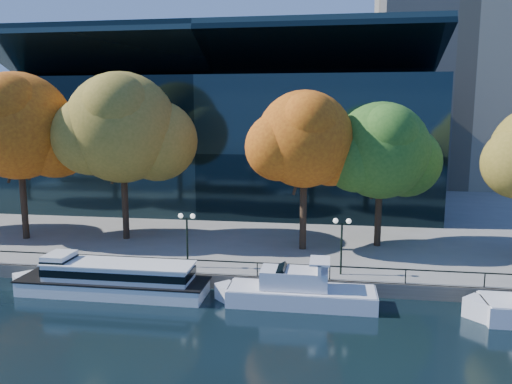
% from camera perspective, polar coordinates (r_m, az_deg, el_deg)
% --- Properties ---
extents(ground, '(160.00, 160.00, 0.00)m').
position_cam_1_polar(ground, '(33.73, -9.33, -12.42)').
color(ground, black).
rests_on(ground, ground).
extents(promenade, '(90.00, 67.08, 1.00)m').
position_cam_1_polar(promenade, '(67.93, 0.07, -0.80)').
color(promenade, slate).
rests_on(promenade, ground).
extents(railing, '(88.20, 0.08, 0.99)m').
position_cam_1_polar(railing, '(36.02, -7.82, -7.69)').
color(railing, black).
rests_on(railing, promenade).
extents(convention_building, '(50.00, 24.57, 21.43)m').
position_cam_1_polar(convention_building, '(63.22, -4.16, 5.73)').
color(convention_building, black).
rests_on(convention_building, ground).
extents(tour_boat, '(14.22, 3.17, 2.70)m').
position_cam_1_polar(tour_boat, '(35.94, -16.53, -9.36)').
color(tour_boat, white).
rests_on(tour_boat, ground).
extents(cruiser_near, '(10.54, 2.72, 3.05)m').
position_cam_1_polar(cruiser_near, '(32.85, 4.47, -11.14)').
color(cruiser_near, silver).
rests_on(cruiser_near, ground).
extents(tree_1, '(11.68, 9.58, 14.75)m').
position_cam_1_polar(tree_1, '(48.35, -25.39, 6.59)').
color(tree_1, black).
rests_on(tree_1, promenade).
extents(tree_2, '(12.04, 9.87, 14.75)m').
position_cam_1_polar(tree_2, '(45.17, -14.87, 6.86)').
color(tree_2, black).
rests_on(tree_2, promenade).
extents(tree_3, '(9.82, 8.06, 13.06)m').
position_cam_1_polar(tree_3, '(40.53, 5.77, 5.78)').
color(tree_3, black).
rests_on(tree_3, promenade).
extents(tree_4, '(10.04, 8.24, 12.15)m').
position_cam_1_polar(tree_4, '(42.72, 14.30, 4.38)').
color(tree_4, black).
rests_on(tree_4, promenade).
extents(lamp_1, '(1.26, 0.36, 4.03)m').
position_cam_1_polar(lamp_1, '(36.75, -7.90, -4.05)').
color(lamp_1, black).
rests_on(lamp_1, promenade).
extents(lamp_2, '(1.26, 0.36, 4.03)m').
position_cam_1_polar(lamp_2, '(35.30, 9.78, -4.65)').
color(lamp_2, black).
rests_on(lamp_2, promenade).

